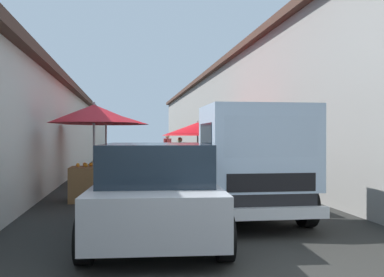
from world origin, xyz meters
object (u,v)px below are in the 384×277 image
object	(u,v)px
fruit_stall_far_right	(92,129)
fruit_stall_mid_lane	(198,134)
vendor_in_shade	(180,154)
plastic_stool	(117,170)
fruit_stall_near_left	(207,136)
hatchback_car	(156,190)
fruit_stall_far_left	(106,125)
delivery_truck	(246,164)
vendor_by_crates	(167,148)
parked_scooter	(244,175)

from	to	relation	value
fruit_stall_far_right	fruit_stall_mid_lane	world-z (taller)	fruit_stall_far_right
fruit_stall_mid_lane	vendor_in_shade	size ratio (longest dim) A/B	1.78
vendor_in_shade	plastic_stool	world-z (taller)	vendor_in_shade
fruit_stall_near_left	fruit_stall_mid_lane	size ratio (longest dim) A/B	0.93
plastic_stool	fruit_stall_mid_lane	bearing A→B (deg)	-88.59
vendor_in_shade	plastic_stool	xyz separation A→B (m)	(-1.26, 2.48, -0.54)
fruit_stall_near_left	hatchback_car	world-z (taller)	fruit_stall_near_left
fruit_stall_far_left	fruit_stall_near_left	bearing A→B (deg)	-109.82
fruit_stall_far_left	delivery_truck	world-z (taller)	fruit_stall_far_left
hatchback_car	vendor_by_crates	xyz separation A→B (m)	(14.89, -1.64, 0.23)
hatchback_car	vendor_in_shade	size ratio (longest dim) A/B	2.65
vendor_by_crates	parked_scooter	size ratio (longest dim) A/B	0.99
hatchback_car	delivery_truck	world-z (taller)	delivery_truck
fruit_stall_far_right	delivery_truck	size ratio (longest dim) A/B	0.48
plastic_stool	hatchback_car	bearing A→B (deg)	-175.18
fruit_stall_near_left	vendor_by_crates	xyz separation A→B (m)	(8.45, 0.40, -0.61)
delivery_truck	vendor_in_shade	world-z (taller)	delivery_truck
parked_scooter	fruit_stall_far_left	bearing A→B (deg)	59.43
fruit_stall_far_right	hatchback_car	xyz separation A→B (m)	(-3.86, -1.24, -0.99)
fruit_stall_near_left	fruit_stall_far_left	xyz separation A→B (m)	(1.13, 3.13, 0.35)
delivery_truck	vendor_in_shade	size ratio (longest dim) A/B	3.26
hatchback_car	vendor_by_crates	world-z (taller)	vendor_by_crates
vendor_by_crates	vendor_in_shade	size ratio (longest dim) A/B	1.10
fruit_stall_far_left	plastic_stool	xyz separation A→B (m)	(1.61, -0.32, -1.59)
vendor_by_crates	hatchback_car	bearing A→B (deg)	173.71
fruit_stall_near_left	vendor_by_crates	bearing A→B (deg)	2.68
fruit_stall_near_left	hatchback_car	size ratio (longest dim) A/B	0.63
fruit_stall_near_left	vendor_by_crates	world-z (taller)	fruit_stall_near_left
fruit_stall_far_right	vendor_in_shade	xyz separation A→B (m)	(6.56, -2.94, -0.87)
fruit_stall_near_left	vendor_in_shade	distance (m)	4.07
fruit_stall_mid_lane	hatchback_car	size ratio (longest dim) A/B	0.67
plastic_stool	fruit_stall_near_left	bearing A→B (deg)	-134.20
fruit_stall_far_left	vendor_in_shade	world-z (taller)	fruit_stall_far_left
fruit_stall_near_left	plastic_stool	size ratio (longest dim) A/B	5.79
fruit_stall_near_left	plastic_stool	xyz separation A→B (m)	(2.73, 2.81, -1.25)
fruit_stall_far_left	fruit_stall_far_right	bearing A→B (deg)	177.70
fruit_stall_mid_lane	plastic_stool	xyz separation A→B (m)	(-0.07, 3.02, -1.31)
fruit_stall_mid_lane	parked_scooter	xyz separation A→B (m)	(-4.02, -0.63, -1.19)
parked_scooter	fruit_stall_mid_lane	bearing A→B (deg)	8.89
vendor_in_shade	fruit_stall_far_left	bearing A→B (deg)	135.70
delivery_truck	parked_scooter	bearing A→B (deg)	-15.16
vendor_by_crates	fruit_stall_near_left	bearing A→B (deg)	-177.32
parked_scooter	vendor_in_shade	bearing A→B (deg)	12.69
fruit_stall_far_right	plastic_stool	world-z (taller)	fruit_stall_far_right
delivery_truck	vendor_by_crates	distance (m)	13.79
vendor_by_crates	parked_scooter	bearing A→B (deg)	-172.73
hatchback_car	fruit_stall_near_left	bearing A→B (deg)	-17.57
fruit_stall_mid_lane	vendor_in_shade	distance (m)	1.51
plastic_stool	vendor_in_shade	bearing A→B (deg)	-63.10
delivery_truck	plastic_stool	world-z (taller)	delivery_truck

